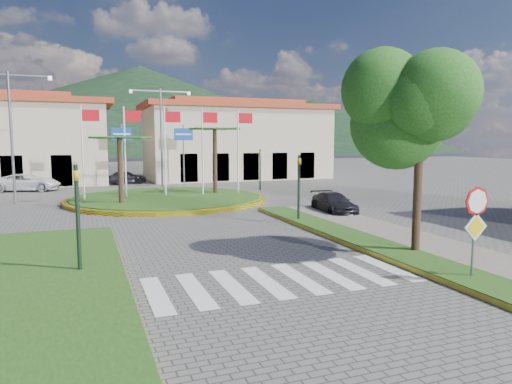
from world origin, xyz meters
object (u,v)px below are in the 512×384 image
object	(u,v)px
deciduous_tree	(421,101)
car_dark_a	(126,177)
stop_sign	(476,218)
car_side_right	(334,203)
roundabout_island	(167,198)
white_van	(27,182)
car_dark_b	(244,173)

from	to	relation	value
deciduous_tree	car_dark_a	size ratio (longest dim) A/B	1.94
stop_sign	car_side_right	bearing A→B (deg)	77.63
roundabout_island	white_van	bearing A→B (deg)	133.38
stop_sign	white_van	world-z (taller)	stop_sign
deciduous_tree	car_dark_a	world-z (taller)	deciduous_tree
white_van	stop_sign	bearing A→B (deg)	-142.67
car_dark_b	deciduous_tree	bearing A→B (deg)	-177.75
car_dark_a	car_dark_b	size ratio (longest dim) A/B	0.95
deciduous_tree	car_dark_a	bearing A→B (deg)	103.03
car_side_right	car_dark_b	bearing A→B (deg)	89.19
car_dark_b	car_side_right	world-z (taller)	car_dark_b
car_side_right	stop_sign	bearing A→B (deg)	-96.31
deciduous_tree	white_van	bearing A→B (deg)	118.72
stop_sign	deciduous_tree	world-z (taller)	deciduous_tree
roundabout_island	stop_sign	distance (m)	20.69
car_side_right	roundabout_island	bearing A→B (deg)	138.56
stop_sign	deciduous_tree	xyz separation A→B (m)	(0.60, 3.04, 3.38)
deciduous_tree	car_dark_b	xyz separation A→B (m)	(4.69, 31.19, -4.57)
car_dark_b	car_side_right	distance (m)	22.53
roundabout_island	deciduous_tree	bearing A→B (deg)	-72.09
deciduous_tree	stop_sign	bearing A→B (deg)	-101.18
car_dark_b	car_side_right	size ratio (longest dim) A/B	0.99
roundabout_island	car_side_right	xyz separation A→B (m)	(7.50, -8.18, 0.37)
white_van	car_dark_b	distance (m)	19.81
white_van	roundabout_island	bearing A→B (deg)	-124.54
car_dark_a	roundabout_island	bearing A→B (deg)	173.76
stop_sign	car_dark_b	size ratio (longest dim) A/B	0.72
deciduous_tree	white_van	xyz separation A→B (m)	(-14.59, 26.62, -4.51)
stop_sign	car_side_right	xyz separation A→B (m)	(2.60, 11.86, -1.25)
stop_sign	car_dark_a	size ratio (longest dim) A/B	0.76
roundabout_island	stop_sign	xyz separation A→B (m)	(4.90, -20.04, 1.62)
deciduous_tree	white_van	world-z (taller)	deciduous_tree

